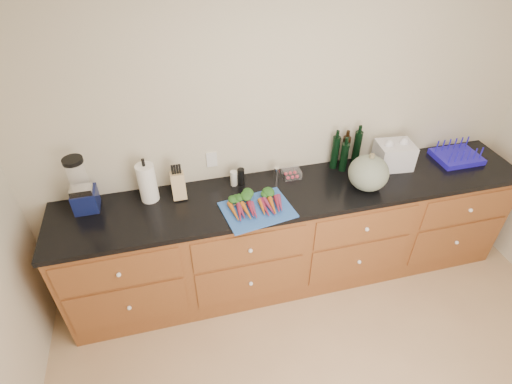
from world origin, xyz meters
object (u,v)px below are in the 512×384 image
object	(u,v)px
squash	(368,173)
knife_block	(178,185)
blender_appliance	(81,188)
carrots	(256,204)
paper_towel	(147,183)
tomato_box	(292,174)
dish_rack	(457,155)
cutting_board	(257,210)

from	to	relation	value
squash	knife_block	size ratio (longest dim) A/B	1.52
squash	blender_appliance	xyz separation A→B (m)	(-2.03, 0.26, 0.05)
carrots	squash	size ratio (longest dim) A/B	1.25
paper_towel	tomato_box	xyz separation A→B (m)	(1.09, 0.01, -0.11)
squash	dish_rack	size ratio (longest dim) A/B	0.83
knife_block	dish_rack	world-z (taller)	knife_block
paper_towel	cutting_board	bearing A→B (deg)	-23.74
blender_appliance	knife_block	size ratio (longest dim) A/B	2.14
blender_appliance	dish_rack	world-z (taller)	blender_appliance
blender_appliance	carrots	bearing A→B (deg)	-13.61
tomato_box	carrots	bearing A→B (deg)	-140.85
paper_towel	tomato_box	bearing A→B (deg)	0.53
blender_appliance	knife_block	distance (m)	0.65
carrots	blender_appliance	xyz separation A→B (m)	(-1.16, 0.28, 0.15)
carrots	blender_appliance	bearing A→B (deg)	166.39
paper_towel	dish_rack	size ratio (longest dim) A/B	0.81
cutting_board	squash	world-z (taller)	squash
squash	blender_appliance	size ratio (longest dim) A/B	0.71
dish_rack	carrots	bearing A→B (deg)	-173.47
paper_towel	dish_rack	distance (m)	2.51
carrots	tomato_box	bearing A→B (deg)	39.15
carrots	paper_towel	distance (m)	0.79
tomato_box	dish_rack	size ratio (longest dim) A/B	0.38
paper_towel	knife_block	bearing A→B (deg)	-5.38
blender_appliance	tomato_box	world-z (taller)	blender_appliance
tomato_box	dish_rack	distance (m)	1.42
cutting_board	tomato_box	world-z (taller)	tomato_box
carrots	dish_rack	xyz separation A→B (m)	(1.78, 0.20, 0.00)
cutting_board	squash	xyz separation A→B (m)	(0.87, 0.06, 0.13)
knife_block	dish_rack	bearing A→B (deg)	-1.50
cutting_board	knife_block	xyz separation A→B (m)	(-0.52, 0.30, 0.09)
blender_appliance	knife_block	xyz separation A→B (m)	(0.65, -0.02, -0.09)
cutting_board	blender_appliance	bearing A→B (deg)	164.73
paper_towel	dish_rack	xyz separation A→B (m)	(2.51, -0.08, -0.11)
cutting_board	dish_rack	world-z (taller)	dish_rack
squash	knife_block	distance (m)	1.40
cutting_board	squash	size ratio (longest dim) A/B	1.61
knife_block	blender_appliance	bearing A→B (deg)	178.43
carrots	knife_block	bearing A→B (deg)	152.86
tomato_box	cutting_board	bearing A→B (deg)	-137.58
carrots	dish_rack	bearing A→B (deg)	6.53
carrots	squash	bearing A→B (deg)	1.66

